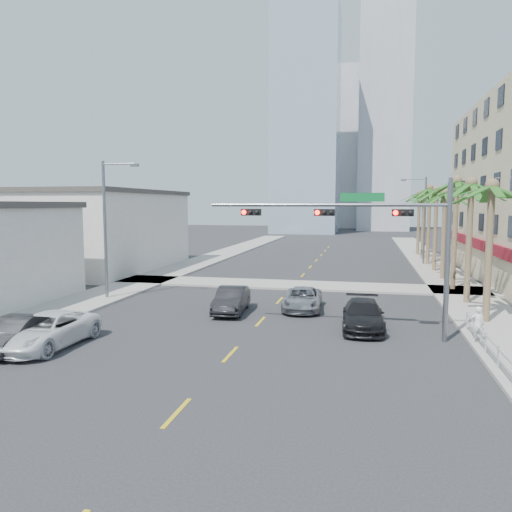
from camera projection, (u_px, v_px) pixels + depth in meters
The scene contains 26 objects.
ground at pixel (199, 389), 16.87m from camera, with size 260.00×260.00×0.00m, color #262628.
sidewalk_right at pixel (465, 296), 33.69m from camera, with size 4.00×120.00×0.15m, color gray.
sidewalk_left at pixel (137, 284), 38.88m from camera, with size 4.00×120.00×0.15m, color gray.
sidewalk_cross at pixel (293, 285), 38.23m from camera, with size 80.00×4.00×0.15m, color gray.
building_left_far at pixel (101, 232), 47.90m from camera, with size 11.00×18.00×7.20m, color beige.
tower_far_left at pixel (306, 122), 108.38m from camera, with size 14.00×14.00×48.00m, color #99B2C6.
tower_far_right at pixel (385, 104), 118.65m from camera, with size 12.00×12.00×60.00m, color #ADADB2.
tower_far_center at pixel (337, 150), 136.73m from camera, with size 16.00×16.00×42.00m, color #ADADB2.
traffic_signal_mast at pixel (375, 230), 22.82m from camera, with size 11.12×0.54×7.20m.
palm_tree_0 at pixel (492, 187), 25.29m from camera, with size 4.80×4.80×7.80m.
palm_tree_1 at pixel (472, 185), 30.30m from camera, with size 4.80×4.80×8.16m.
palm_tree_2 at pixel (457, 182), 35.32m from camera, with size 4.80×4.80×8.52m.
palm_tree_3 at pixel (445, 194), 40.44m from camera, with size 4.80×4.80×7.80m.
palm_tree_4 at pixel (437, 191), 45.45m from camera, with size 4.80×4.80×8.16m.
palm_tree_5 at pixel (430, 189), 50.46m from camera, with size 4.80×4.80×8.52m.
palm_tree_6 at pixel (424, 197), 55.58m from camera, with size 4.80×4.80×7.80m.
palm_tree_7 at pixel (419, 195), 60.60m from camera, with size 4.80×4.80×8.16m.
streetlight_left at pixel (108, 223), 32.32m from camera, with size 2.55×0.25×9.00m.
streetlight_right at pixel (423, 216), 50.87m from camera, with size 2.55×0.25×9.00m.
guardrail at pixel (486, 341), 20.40m from camera, with size 0.08×8.08×1.00m.
car_parked_mid at pixel (15, 334), 21.37m from camera, with size 1.49×4.28×1.41m, color black.
car_parked_far at pixel (47, 331), 21.74m from camera, with size 2.47×5.36×1.49m, color white.
car_lane_left at pixel (231, 300), 28.74m from camera, with size 1.56×4.48×1.48m, color black.
car_lane_center at pixel (302, 299), 29.49m from camera, with size 2.17×4.70×1.31m, color #A7A7AC.
car_lane_right at pixel (363, 315), 24.88m from camera, with size 2.01×4.94×1.43m, color black.
pedestrian at pixel (478, 324), 21.96m from camera, with size 0.59×0.39×1.62m, color white.
Camera 1 is at (5.44, -15.51, 6.21)m, focal length 35.00 mm.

